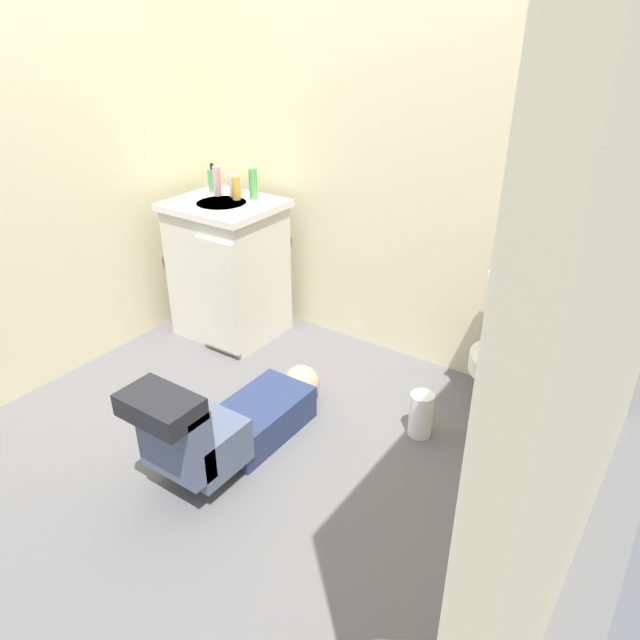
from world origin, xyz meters
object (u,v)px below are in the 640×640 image
Objects in this scene: bottle_pink at (217,181)px; bottle_green at (253,184)px; faucet at (240,187)px; toilet_paper_roll at (503,534)px; paper_towel_roll at (421,415)px; toilet at (516,357)px; tissue_box at (527,261)px; bottle_amber at (236,188)px; toiletry_bag at (563,267)px; vanity_cabinet at (229,268)px; soap_dispenser at (213,180)px; person_plumber at (231,422)px; bottle_clear at (234,186)px.

bottle_green is at bearing 17.91° from bottle_pink.
faucet is 2.28m from toilet_paper_roll.
paper_towel_roll is (1.41, -0.41, -0.76)m from faucet.
toilet is 0.84m from toilet_paper_roll.
bottle_amber is at bearing -177.80° from tissue_box.
toiletry_bag is (0.10, 0.09, 0.44)m from toilet.
tissue_box is (1.66, 0.14, 0.38)m from vanity_cabinet.
toilet is at bearing 1.80° from vanity_cabinet.
tissue_box is 0.84m from paper_towel_roll.
vanity_cabinet is 3.68× the size of paper_towel_roll.
vanity_cabinet is at bearing -33.10° from soap_dispenser.
bottle_amber reaches higher than person_plumber.
bottle_pink is at bearing -154.88° from bottle_clear.
faucet reaches higher than toilet_paper_roll.
bottle_amber reaches higher than toilet_paper_roll.
vanity_cabinet reaches higher than toilet.
toilet is 1.81m from bottle_clear.
soap_dispenser is (-0.19, 0.13, 0.47)m from vanity_cabinet.
bottle_clear is 1.14× the size of toilet_paper_roll.
toilet_paper_roll is at bearing -22.15° from bottle_clear.
toilet is at bearing -3.34° from bottle_green.
bottle_green reaches higher than bottle_clear.
bottle_green is (0.29, 0.02, 0.02)m from soap_dispenser.
faucet is at bearing 163.72° from paper_towel_roll.
bottle_pink is 0.98× the size of bottle_green.
vanity_cabinet is 6.61× the size of toiletry_bag.
toiletry_bag is (0.15, 0.00, 0.01)m from tissue_box.
toilet is 1.97m from soap_dispenser.
bottle_pink is at bearing 133.39° from person_plumber.
bottle_clear is (0.09, 0.04, -0.02)m from bottle_pink.
bottle_amber is (-0.75, 0.95, 0.71)m from person_plumber.
soap_dispenser is 1.82m from paper_towel_roll.
toilet_paper_roll is at bearing -37.59° from paper_towel_roll.
vanity_cabinet is at bearing 160.67° from toilet_paper_roll.
toilet_paper_roll is (0.24, -0.74, -0.32)m from toilet.
toilet is 0.91× the size of vanity_cabinet.
faucet is at bearing 179.94° from toiletry_bag.
vanity_cabinet is at bearing -175.45° from toiletry_bag.
bottle_green is 2.20m from toilet_paper_roll.
toiletry_bag is at bearing 45.35° from paper_towel_roll.
soap_dispenser is (-1.86, -0.02, 0.09)m from tissue_box.
bottle_clear is (-1.84, -0.02, 0.08)m from toiletry_bag.
toiletry_bag reaches higher than paper_towel_roll.
bottle_pink reaches higher than paper_towel_roll.
faucet is 0.07m from bottle_amber.
person_plumber is 9.68× the size of toilet_paper_roll.
soap_dispenser is (-0.19, -0.02, 0.02)m from faucet.
toilet is 0.46m from toiletry_bag.
bottle_amber is at bearing 128.39° from person_plumber.
paper_towel_roll is at bearing -16.28° from faucet.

